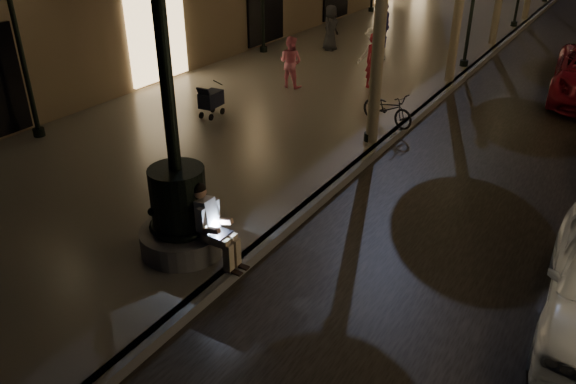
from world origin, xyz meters
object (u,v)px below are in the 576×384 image
Objects in this scene: pedestrian_white at (373,53)px; pedestrian_dark at (330,28)px; fountain_lamppost at (178,196)px; pedestrian_blue at (384,25)px; seated_man_laptop at (210,222)px; bicycle at (388,108)px; lamp_left_a at (12,9)px; pedestrian_red at (374,61)px; stroller at (211,99)px; lamp_curb_a at (379,12)px; pedestrian_pink at (291,62)px.

pedestrian_dark reaches higher than pedestrian_white.
fountain_lamppost is 2.99× the size of pedestrian_blue.
pedestrian_blue is (-3.39, 14.98, 0.15)m from seated_man_laptop.
lamp_left_a is at bearing 144.16° from bicycle.
pedestrian_white reaches higher than bicycle.
pedestrian_dark is at bearing 77.67° from pedestrian_red.
stroller is at bearing 131.95° from bicycle.
pedestrian_dark is (-4.39, 13.60, -0.17)m from fountain_lamppost.
stroller is at bearing 124.21° from fountain_lamppost.
lamp_left_a is 3.02× the size of bicycle.
pedestrian_white reaches higher than seated_man_laptop.
pedestrian_red is (5.37, 8.07, -2.22)m from lamp_left_a.
bicycle is at bearing 90.10° from seated_man_laptop.
pedestrian_white is at bearing -132.86° from pedestrian_dark.
stroller is 4.66m from bicycle.
pedestrian_white is at bearing 113.67° from lamp_curb_a.
pedestrian_red is 1.03× the size of bicycle.
pedestrian_blue reaches higher than bicycle.
pedestrian_dark reaches higher than pedestrian_red.
bicycle is at bearing 37.09° from lamp_left_a.
fountain_lamppost reaches higher than stroller.
stroller is 5.41m from pedestrian_red.
seated_man_laptop is at bearing -136.57° from pedestrian_red.
lamp_left_a is at bearing 4.15° from pedestrian_white.
pedestrian_pink is 6.26m from pedestrian_blue.
lamp_curb_a is 9.41m from pedestrian_dark.
seated_man_laptop is at bearing -160.05° from pedestrian_dark.
pedestrian_dark is (-5.00, 13.60, 0.12)m from seated_man_laptop.
fountain_lamppost is 3.27× the size of bicycle.
bicycle is at bearing 94.42° from lamp_curb_a.
lamp_curb_a is (0.70, 6.00, 2.02)m from fountain_lamppost.
pedestrian_pink is at bearing 155.80° from pedestrian_red.
seated_man_laptop is 0.79× the size of pedestrian_blue.
pedestrian_dark is at bearing -99.34° from pedestrian_white.
stroller is at bearing 128.48° from seated_man_laptop.
bicycle is at bearing -115.39° from pedestrian_red.
lamp_left_a is 5.03m from stroller.
pedestrian_white is 0.98× the size of pedestrian_dark.
bicycle is at bearing 159.06° from pedestrian_pink.
pedestrian_dark is at bearing 123.80° from lamp_curb_a.
lamp_left_a is 4.99× the size of stroller.
seated_man_laptop is 0.83× the size of pedestrian_red.
lamp_curb_a is 5.79m from pedestrian_white.
pedestrian_white is at bearing 60.75° from pedestrian_red.
lamp_left_a reaches higher than pedestrian_blue.
fountain_lamppost is 0.68m from seated_man_laptop.
pedestrian_red is (-1.03, 10.07, -0.19)m from fountain_lamppost.
pedestrian_pink is 0.90× the size of pedestrian_blue.
pedestrian_red is at bearing 113.06° from lamp_curb_a.
fountain_lamppost is at bearing -17.35° from lamp_left_a.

